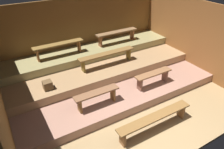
# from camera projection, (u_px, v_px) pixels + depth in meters

# --- Properties ---
(ground) EXTENTS (6.72, 5.36, 0.08)m
(ground) POSITION_uv_depth(u_px,v_px,m) (116.00, 93.00, 6.41)
(ground) COLOR #987B52
(wall_back) EXTENTS (6.72, 0.06, 2.37)m
(wall_back) POSITION_uv_depth(u_px,v_px,m) (82.00, 32.00, 7.47)
(wall_back) COLOR brown
(wall_back) RESTS_ON ground
(wall_right) EXTENTS (0.06, 5.36, 2.37)m
(wall_right) POSITION_uv_depth(u_px,v_px,m) (193.00, 36.00, 7.08)
(wall_right) COLOR brown
(wall_right) RESTS_ON ground
(platform_lower) EXTENTS (5.92, 3.35, 0.25)m
(platform_lower) POSITION_uv_depth(u_px,v_px,m) (107.00, 79.00, 6.77)
(platform_lower) COLOR #9D705D
(platform_lower) RESTS_ON ground
(platform_middle) EXTENTS (5.92, 2.16, 0.25)m
(platform_middle) POSITION_uv_depth(u_px,v_px,m) (98.00, 65.00, 7.08)
(platform_middle) COLOR #9F7A53
(platform_middle) RESTS_ON platform_lower
(platform_upper) EXTENTS (5.92, 1.09, 0.25)m
(platform_upper) POSITION_uv_depth(u_px,v_px,m) (90.00, 52.00, 7.34)
(platform_upper) COLOR #918656
(platform_upper) RESTS_ON platform_middle
(bench_floor_center) EXTENTS (2.01, 0.25, 0.42)m
(bench_floor_center) POSITION_uv_depth(u_px,v_px,m) (155.00, 119.00, 4.92)
(bench_floor_center) COLOR brown
(bench_floor_center) RESTS_ON ground
(bench_lower_left) EXTENTS (1.18, 0.25, 0.42)m
(bench_lower_left) POSITION_uv_depth(u_px,v_px,m) (97.00, 95.00, 5.31)
(bench_lower_left) COLOR brown
(bench_lower_left) RESTS_ON platform_lower
(bench_lower_right) EXTENTS (1.18, 0.25, 0.42)m
(bench_lower_right) POSITION_uv_depth(u_px,v_px,m) (153.00, 76.00, 6.11)
(bench_lower_right) COLOR brown
(bench_lower_right) RESTS_ON platform_lower
(bench_middle_center) EXTENTS (1.89, 0.25, 0.42)m
(bench_middle_center) POSITION_uv_depth(u_px,v_px,m) (107.00, 55.00, 6.64)
(bench_middle_center) COLOR brown
(bench_middle_center) RESTS_ON platform_middle
(bench_upper_left) EXTENTS (1.59, 0.25, 0.42)m
(bench_upper_left) POSITION_uv_depth(u_px,v_px,m) (59.00, 46.00, 6.64)
(bench_upper_left) COLOR brown
(bench_upper_left) RESTS_ON platform_upper
(bench_upper_right) EXTENTS (1.59, 0.25, 0.42)m
(bench_upper_right) POSITION_uv_depth(u_px,v_px,m) (117.00, 34.00, 7.57)
(bench_upper_right) COLOR brown
(bench_upper_right) RESTS_ON platform_upper
(wooden_crate_middle) EXTENTS (0.23, 0.23, 0.23)m
(wooden_crate_middle) POSITION_uv_depth(u_px,v_px,m) (48.00, 85.00, 5.61)
(wooden_crate_middle) COLOR brown
(wooden_crate_middle) RESTS_ON platform_middle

